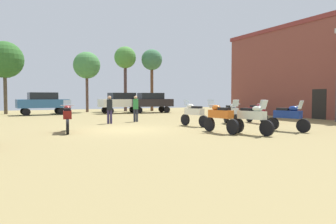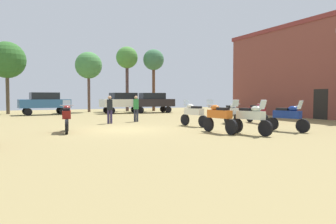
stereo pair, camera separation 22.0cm
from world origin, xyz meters
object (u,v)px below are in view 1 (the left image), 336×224
object	(u,v)px
motorcycle_1	(257,112)
motorcycle_7	(68,117)
car_2	(43,102)
tree_4	(125,59)
tree_3	(87,66)
motorcycle_2	(194,113)
car_1	(122,101)
person_2	(136,107)
tree_5	(4,60)
car_4	(151,101)
person_1	(110,107)
motorcycle_3	(252,118)
motorcycle_5	(288,116)
motorcycle_9	(220,117)
motorcycle_6	(231,112)
tree_7	(152,61)

from	to	relation	value
motorcycle_1	motorcycle_7	distance (m)	11.31
car_2	tree_4	size ratio (longest dim) A/B	0.62
motorcycle_1	tree_3	size ratio (longest dim) A/B	0.33
motorcycle_2	car_2	world-z (taller)	car_2
car_2	car_1	bearing A→B (deg)	-100.93
person_2	tree_5	distance (m)	16.30
car_4	tree_5	bearing A→B (deg)	77.38
car_4	person_1	xyz separation A→B (m)	(-7.17, -10.64, -0.18)
motorcycle_3	tree_5	world-z (taller)	tree_5
motorcycle_5	tree_3	distance (m)	23.61
motorcycle_5	tree_5	distance (m)	25.76
motorcycle_1	motorcycle_2	bearing A→B (deg)	6.65
motorcycle_9	person_1	distance (m)	7.64
motorcycle_9	car_1	distance (m)	17.83
tree_3	person_2	bearing A→B (deg)	-89.15
motorcycle_2	tree_4	size ratio (longest dim) A/B	0.29
motorcycle_9	car_2	world-z (taller)	car_2
motorcycle_3	car_4	size ratio (longest dim) A/B	0.50
person_2	tree_5	world-z (taller)	tree_5
motorcycle_1	car_1	world-z (taller)	car_1
motorcycle_2	tree_3	xyz separation A→B (m)	(-2.04, 18.58, 4.16)
motorcycle_5	tree_3	xyz separation A→B (m)	(-4.72, 22.76, 4.17)
motorcycle_3	motorcycle_6	world-z (taller)	motorcycle_3
motorcycle_5	motorcycle_1	bearing A→B (deg)	-131.38
motorcycle_5	tree_7	distance (m)	22.76
motorcycle_1	tree_3	world-z (taller)	tree_3
motorcycle_2	motorcycle_6	size ratio (longest dim) A/B	0.93
motorcycle_1	person_2	size ratio (longest dim) A/B	1.23
motorcycle_3	car_2	xyz separation A→B (m)	(-6.98, 19.54, 0.43)
motorcycle_2	motorcycle_6	world-z (taller)	motorcycle_2
car_2	tree_3	bearing A→B (deg)	-59.21
person_1	tree_7	xyz separation A→B (m)	(8.84, 14.25, 4.67)
motorcycle_3	motorcycle_5	size ratio (longest dim) A/B	1.06
tree_3	tree_5	world-z (taller)	tree_5
car_2	motorcycle_9	bearing A→B (deg)	-167.49
motorcycle_6	tree_5	size ratio (longest dim) A/B	0.33
motorcycle_5	car_2	bearing A→B (deg)	-81.56
tree_5	motorcycle_7	bearing A→B (deg)	-80.69
car_2	tree_4	distance (m)	10.86
motorcycle_6	tree_7	size ratio (longest dim) A/B	0.32
motorcycle_5	motorcycle_7	xyz separation A→B (m)	(-9.41, 4.13, 0.01)
car_2	tree_3	size ratio (longest dim) A/B	0.71
motorcycle_1	tree_7	size ratio (longest dim) A/B	0.30
motorcycle_2	car_2	distance (m)	16.56
car_1	tree_4	bearing A→B (deg)	-27.12
motorcycle_3	tree_7	xyz separation A→B (m)	(4.77, 22.30, 4.92)
motorcycle_9	car_4	distance (m)	18.04
motorcycle_2	tree_7	bearing A→B (deg)	60.99
motorcycle_5	motorcycle_7	world-z (taller)	motorcycle_7
tree_3	tree_7	distance (m)	7.21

